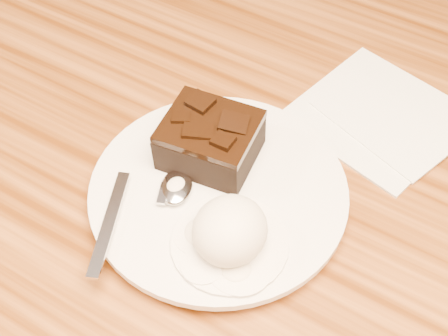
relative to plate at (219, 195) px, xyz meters
The scene contains 8 objects.
plate is the anchor object (origin of this frame).
brownie 0.05m from the plate, 132.60° to the left, with size 0.09×0.07×0.04m, color black.
ice_cream_scoop 0.07m from the plate, 49.47° to the right, with size 0.06×0.07×0.05m, color white.
melt_puddle 0.06m from the plate, 49.47° to the right, with size 0.10×0.10×0.00m, color white.
spoon 0.04m from the plate, 144.12° to the right, with size 0.03×0.17×0.01m, color silver, non-canonical shape.
napkin 0.20m from the plate, 64.69° to the left, with size 0.16×0.16×0.01m, color white.
crumb_a 0.05m from the plate, 157.68° to the right, with size 0.01×0.01×0.00m, color black.
crumb_b 0.04m from the plate, 38.13° to the right, with size 0.01×0.01×0.00m, color black.
Camera 1 is at (0.12, -0.36, 1.25)m, focal length 51.16 mm.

